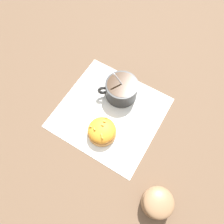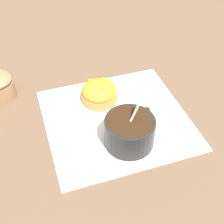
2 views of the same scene
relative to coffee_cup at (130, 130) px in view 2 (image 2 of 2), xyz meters
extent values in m
plane|color=brown|center=(0.07, 0.00, -0.03)|extent=(3.00, 3.00, 0.00)
cube|color=white|center=(0.07, 0.00, -0.03)|extent=(0.28, 0.29, 0.00)
cylinder|color=black|center=(0.00, 0.00, 0.00)|extent=(0.09, 0.09, 0.06)
cylinder|color=#331E0F|center=(0.00, 0.00, 0.02)|extent=(0.08, 0.08, 0.01)
torus|color=black|center=(0.03, -0.04, 0.00)|extent=(0.03, 0.03, 0.04)
ellipsoid|color=silver|center=(0.01, -0.03, -0.02)|extent=(0.02, 0.03, 0.01)
cylinder|color=silver|center=(0.00, 0.00, 0.02)|extent=(0.02, 0.05, 0.09)
cylinder|color=#C18442|center=(0.13, 0.02, -0.02)|extent=(0.08, 0.08, 0.02)
ellipsoid|color=orange|center=(0.13, 0.02, 0.00)|extent=(0.07, 0.07, 0.04)
cube|color=yellow|center=(0.15, 0.03, 0.01)|extent=(0.01, 0.01, 0.00)
cube|color=yellow|center=(0.10, 0.01, 0.01)|extent=(0.01, 0.01, 0.00)
cube|color=yellow|center=(0.13, 0.01, 0.01)|extent=(0.00, 0.01, 0.00)
cube|color=yellow|center=(0.14, -0.01, 0.01)|extent=(0.00, 0.01, 0.00)
cube|color=yellow|center=(0.15, 0.03, 0.01)|extent=(0.01, 0.01, 0.00)
cube|color=yellow|center=(0.11, 0.01, 0.01)|extent=(0.01, 0.01, 0.00)
cube|color=yellow|center=(0.15, 0.01, 0.01)|extent=(0.01, 0.01, 0.00)
camera|label=1|loc=(0.30, 0.14, 0.54)|focal=35.00mm
camera|label=2|loc=(-0.36, 0.17, 0.41)|focal=50.00mm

